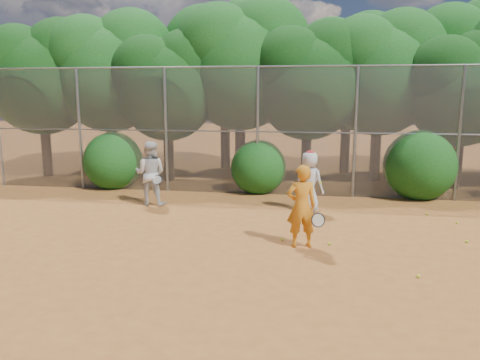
# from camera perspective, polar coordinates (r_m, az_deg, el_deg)

# --- Properties ---
(ground) EXTENTS (80.00, 80.00, 0.00)m
(ground) POSITION_cam_1_polar(r_m,az_deg,el_deg) (9.25, 3.73, -9.75)
(ground) COLOR #9A5622
(ground) RESTS_ON ground
(fence_back) EXTENTS (20.05, 0.09, 4.03)m
(fence_back) POSITION_cam_1_polar(r_m,az_deg,el_deg) (14.71, 5.58, 6.04)
(fence_back) COLOR gray
(fence_back) RESTS_ON ground
(tree_0) EXTENTS (4.38, 3.81, 6.00)m
(tree_0) POSITION_cam_1_polar(r_m,az_deg,el_deg) (19.57, -22.93, 11.91)
(tree_0) COLOR black
(tree_0) RESTS_ON ground
(tree_1) EXTENTS (4.64, 4.03, 6.35)m
(tree_1) POSITION_cam_1_polar(r_m,az_deg,el_deg) (18.86, -15.51, 13.14)
(tree_1) COLOR black
(tree_1) RESTS_ON ground
(tree_2) EXTENTS (3.99, 3.47, 5.47)m
(tree_2) POSITION_cam_1_polar(r_m,az_deg,el_deg) (17.29, -8.71, 11.73)
(tree_2) COLOR black
(tree_2) RESTS_ON ground
(tree_3) EXTENTS (4.89, 4.26, 6.70)m
(tree_3) POSITION_cam_1_polar(r_m,az_deg,el_deg) (17.73, 0.25, 14.45)
(tree_3) COLOR black
(tree_3) RESTS_ON ground
(tree_4) EXTENTS (4.19, 3.64, 5.73)m
(tree_4) POSITION_cam_1_polar(r_m,az_deg,el_deg) (16.89, 8.51, 12.36)
(tree_4) COLOR black
(tree_4) RESTS_ON ground
(tree_5) EXTENTS (4.51, 3.92, 6.17)m
(tree_5) POSITION_cam_1_polar(r_m,az_deg,el_deg) (17.84, 16.84, 12.86)
(tree_5) COLOR black
(tree_5) RESTS_ON ground
(tree_6) EXTENTS (3.86, 3.36, 5.29)m
(tree_6) POSITION_cam_1_polar(r_m,az_deg,el_deg) (17.34, 25.50, 10.45)
(tree_6) COLOR black
(tree_6) RESTS_ON ground
(tree_9) EXTENTS (4.83, 4.20, 6.62)m
(tree_9) POSITION_cam_1_polar(r_m,az_deg,el_deg) (21.37, -15.43, 13.27)
(tree_9) COLOR black
(tree_9) RESTS_ON ground
(tree_10) EXTENTS (5.15, 4.48, 7.06)m
(tree_10) POSITION_cam_1_polar(r_m,az_deg,el_deg) (20.08, -1.65, 14.66)
(tree_10) COLOR black
(tree_10) RESTS_ON ground
(tree_11) EXTENTS (4.64, 4.03, 6.35)m
(tree_11) POSITION_cam_1_polar(r_m,az_deg,el_deg) (19.34, 13.22, 13.17)
(tree_11) COLOR black
(tree_11) RESTS_ON ground
(tree_12) EXTENTS (5.02, 4.37, 6.88)m
(tree_12) POSITION_cam_1_polar(r_m,az_deg,el_deg) (20.75, 25.98, 13.17)
(tree_12) COLOR black
(tree_12) RESTS_ON ground
(bush_0) EXTENTS (2.00, 2.00, 2.00)m
(bush_0) POSITION_cam_1_polar(r_m,az_deg,el_deg) (16.56, -15.20, 2.56)
(bush_0) COLOR #124913
(bush_0) RESTS_ON ground
(bush_1) EXTENTS (1.80, 1.80, 1.80)m
(bush_1) POSITION_cam_1_polar(r_m,az_deg,el_deg) (15.22, 2.26, 1.87)
(bush_1) COLOR #124913
(bush_1) RESTS_ON ground
(bush_2) EXTENTS (2.20, 2.20, 2.20)m
(bush_2) POSITION_cam_1_polar(r_m,az_deg,el_deg) (15.43, 21.05, 2.03)
(bush_2) COLOR #124913
(bush_2) RESTS_ON ground
(player_yellow) EXTENTS (0.87, 0.59, 1.75)m
(player_yellow) POSITION_cam_1_polar(r_m,az_deg,el_deg) (9.86, 7.51, -3.20)
(player_yellow) COLOR orange
(player_yellow) RESTS_ON ground
(player_teen) EXTENTS (0.96, 0.86, 1.68)m
(player_teen) POSITION_cam_1_polar(r_m,az_deg,el_deg) (12.85, 8.45, -0.17)
(player_teen) COLOR silver
(player_teen) RESTS_ON ground
(player_white) EXTENTS (0.91, 0.75, 1.85)m
(player_white) POSITION_cam_1_polar(r_m,az_deg,el_deg) (13.70, -10.88, 0.81)
(player_white) COLOR silver
(player_white) RESTS_ON ground
(ball_0) EXTENTS (0.07, 0.07, 0.07)m
(ball_0) POSITION_cam_1_polar(r_m,az_deg,el_deg) (10.26, 10.89, -7.64)
(ball_0) COLOR #C3DB27
(ball_0) RESTS_ON ground
(ball_1) EXTENTS (0.07, 0.07, 0.07)m
(ball_1) POSITION_cam_1_polar(r_m,az_deg,el_deg) (12.86, 24.92, -4.71)
(ball_1) COLOR #C3DB27
(ball_1) RESTS_ON ground
(ball_2) EXTENTS (0.07, 0.07, 0.07)m
(ball_2) POSITION_cam_1_polar(r_m,az_deg,el_deg) (8.97, 20.92, -10.90)
(ball_2) COLOR #C3DB27
(ball_2) RESTS_ON ground
(ball_3) EXTENTS (0.07, 0.07, 0.07)m
(ball_3) POSITION_cam_1_polar(r_m,az_deg,el_deg) (11.36, 25.90, -6.75)
(ball_3) COLOR #C3DB27
(ball_3) RESTS_ON ground
(ball_4) EXTENTS (0.07, 0.07, 0.07)m
(ball_4) POSITION_cam_1_polar(r_m,az_deg,el_deg) (10.41, 5.15, -7.22)
(ball_4) COLOR #C3DB27
(ball_4) RESTS_ON ground
(ball_5) EXTENTS (0.07, 0.07, 0.07)m
(ball_5) POSITION_cam_1_polar(r_m,az_deg,el_deg) (13.45, 21.82, -3.84)
(ball_5) COLOR #C3DB27
(ball_5) RESTS_ON ground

